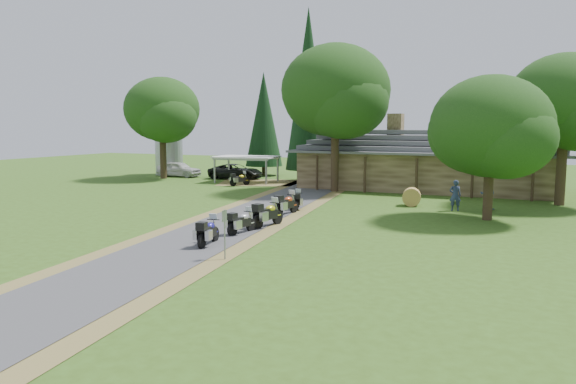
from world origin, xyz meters
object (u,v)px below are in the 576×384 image
at_px(silo, 169,147).
at_px(motorcycle_row_a, 209,231).
at_px(carport, 247,169).
at_px(car_white_sedan, 179,167).
at_px(car_dark_suv, 236,168).
at_px(motorcycle_row_d, 286,203).
at_px(motorcycle_carport_a, 240,179).
at_px(lodge, 428,159).
at_px(hay_bale, 412,197).
at_px(motorcycle_row_e, 298,200).
at_px(motorcycle_row_b, 242,221).
at_px(motorcycle_row_c, 268,213).

xyz_separation_m(silo, motorcycle_row_a, (22.98, -28.42, -2.28)).
height_order(carport, car_white_sedan, carport).
height_order(silo, car_dark_suv, silo).
height_order(motorcycle_row_d, motorcycle_carport_a, motorcycle_row_d).
bearing_deg(silo, lodge, -5.10).
xyz_separation_m(carport, hay_bale, (17.08, -8.88, -0.61)).
xyz_separation_m(lodge, motorcycle_row_e, (-5.31, -14.59, -1.85)).
bearing_deg(lodge, motorcycle_row_a, -100.17).
distance_m(motorcycle_row_a, motorcycle_row_b, 2.90).
distance_m(motorcycle_row_a, motorcycle_row_c, 5.11).
relative_size(carport, motorcycle_row_d, 2.74).
bearing_deg(car_white_sedan, car_dark_suv, -87.85).
bearing_deg(car_white_sedan, carport, -103.24).
bearing_deg(lodge, motorcycle_row_c, -101.63).
relative_size(motorcycle_row_a, motorcycle_row_c, 0.89).
bearing_deg(silo, motorcycle_row_b, -47.93).
height_order(lodge, motorcycle_row_b, lodge).
xyz_separation_m(motorcycle_row_c, hay_bale, (5.17, 10.65, -0.14)).
relative_size(motorcycle_row_d, motorcycle_row_e, 1.16).
height_order(motorcycle_row_a, motorcycle_row_d, motorcycle_row_d).
distance_m(motorcycle_row_a, motorcycle_carport_a, 24.26).
bearing_deg(carport, lodge, -1.91).
xyz_separation_m(motorcycle_row_a, motorcycle_row_b, (0.05, 2.90, -0.02)).
bearing_deg(silo, motorcycle_carport_a, -28.34).
relative_size(lodge, motorcycle_row_a, 11.27).
bearing_deg(motorcycle_row_c, lodge, -0.68).
distance_m(motorcycle_row_c, hay_bale, 11.84).
xyz_separation_m(lodge, motorcycle_row_b, (-4.61, -23.05, -1.82)).
height_order(motorcycle_carport_a, hay_bale, motorcycle_carport_a).
bearing_deg(car_dark_suv, motorcycle_row_b, -157.80).
xyz_separation_m(lodge, motorcycle_row_d, (-5.05, -16.87, -1.76)).
distance_m(motorcycle_row_a, hay_bale, 16.69).
bearing_deg(car_dark_suv, hay_bale, -127.87).
bearing_deg(lodge, carport, -175.34).
distance_m(motorcycle_row_a, motorcycle_row_d, 9.09).
relative_size(carport, hay_bale, 4.71).
bearing_deg(motorcycle_row_d, car_white_sedan, 57.84).
distance_m(silo, motorcycle_row_e, 28.19).
distance_m(lodge, car_white_sedan, 25.11).
relative_size(car_dark_suv, motorcycle_row_d, 2.85).
height_order(motorcycle_row_d, hay_bale, motorcycle_row_d).
relative_size(silo, motorcycle_row_d, 2.91).
bearing_deg(motorcycle_row_e, silo, 31.94).
xyz_separation_m(car_white_sedan, motorcycle_row_c, (20.77, -21.44, -0.25)).
relative_size(car_white_sedan, hay_bale, 5.00).
bearing_deg(car_dark_suv, motorcycle_row_c, -154.77).
bearing_deg(car_white_sedan, lodge, -92.44).
bearing_deg(silo, motorcycle_row_a, -51.04).
distance_m(lodge, hay_bale, 10.41).
height_order(car_white_sedan, motorcycle_row_c, car_white_sedan).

